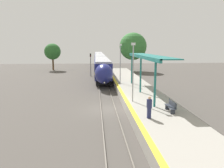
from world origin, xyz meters
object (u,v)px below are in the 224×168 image
platform_bench (171,106)px  lamppost_mid (120,61)px  railway_signal (91,63)px  lamppost_near (133,69)px  train (100,61)px  person_waiting (149,107)px

platform_bench → lamppost_mid: 14.98m
platform_bench → railway_signal: bearing=103.8°
lamppost_near → lamppost_mid: size_ratio=1.00×
train → lamppost_mid: 29.77m
person_waiting → platform_bench: bearing=34.0°
train → railway_signal: bearing=-98.6°
train → platform_bench: bearing=-83.6°
person_waiting → railway_signal: railway_signal is taller
person_waiting → lamppost_mid: lamppost_mid is taller
train → platform_bench: 44.39m
train → lamppost_near: size_ratio=11.02×
train → lamppost_mid: size_ratio=11.02×
lamppost_near → lamppost_mid: bearing=90.0°
platform_bench → lamppost_near: (-2.60, 3.65, 2.75)m
lamppost_near → lamppost_mid: (0.00, 10.84, 0.00)m
person_waiting → lamppost_mid: 16.17m
platform_bench → railway_signal: (-7.22, 29.32, 1.45)m
person_waiting → lamppost_mid: size_ratio=0.30×
platform_bench → person_waiting: size_ratio=1.06×
person_waiting → lamppost_mid: (-0.38, 16.00, 2.36)m
railway_signal → person_waiting: bearing=-80.8°
platform_bench → lamppost_near: lamppost_near is taller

